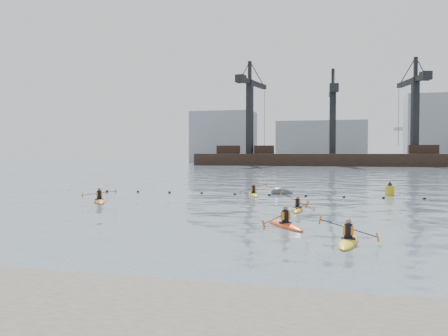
{
  "coord_description": "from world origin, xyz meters",
  "views": [
    {
      "loc": [
        4.44,
        -16.45,
        3.66
      ],
      "look_at": [
        -1.92,
        7.44,
        2.8
      ],
      "focal_mm": 38.0,
      "sensor_mm": 36.0,
      "label": 1
    }
  ],
  "objects_px": {
    "kayaker_0": "(285,224)",
    "nav_buoy": "(390,190)",
    "kayaker_1": "(348,240)",
    "mooring_buoy": "(283,194)",
    "kayaker_5": "(253,194)",
    "kayaker_3": "(298,209)",
    "kayaker_2": "(99,200)"
  },
  "relations": [
    {
      "from": "mooring_buoy",
      "to": "kayaker_2",
      "type": "bearing_deg",
      "value": -140.21
    },
    {
      "from": "kayaker_2",
      "to": "kayaker_5",
      "type": "bearing_deg",
      "value": 6.75
    },
    {
      "from": "kayaker_1",
      "to": "kayaker_3",
      "type": "xyz_separation_m",
      "value": [
        -3.09,
        10.11,
        -0.01
      ]
    },
    {
      "from": "kayaker_0",
      "to": "kayaker_3",
      "type": "height_order",
      "value": "kayaker_0"
    },
    {
      "from": "kayaker_0",
      "to": "kayaker_1",
      "type": "distance_m",
      "value": 4.6
    },
    {
      "from": "kayaker_0",
      "to": "kayaker_5",
      "type": "xyz_separation_m",
      "value": [
        -4.76,
        15.8,
        -0.0
      ]
    },
    {
      "from": "kayaker_3",
      "to": "nav_buoy",
      "type": "xyz_separation_m",
      "value": [
        6.36,
        12.07,
        0.31
      ]
    },
    {
      "from": "kayaker_3",
      "to": "nav_buoy",
      "type": "bearing_deg",
      "value": 59.11
    },
    {
      "from": "kayaker_0",
      "to": "kayaker_2",
      "type": "bearing_deg",
      "value": 119.59
    },
    {
      "from": "kayaker_1",
      "to": "kayaker_2",
      "type": "xyz_separation_m",
      "value": [
        -17.55,
        11.33,
        0.01
      ]
    },
    {
      "from": "nav_buoy",
      "to": "kayaker_5",
      "type": "bearing_deg",
      "value": -165.37
    },
    {
      "from": "mooring_buoy",
      "to": "kayaker_5",
      "type": "bearing_deg",
      "value": -137.32
    },
    {
      "from": "kayaker_1",
      "to": "mooring_buoy",
      "type": "xyz_separation_m",
      "value": [
        -5.58,
        21.3,
        -0.11
      ]
    },
    {
      "from": "kayaker_0",
      "to": "nav_buoy",
      "type": "xyz_separation_m",
      "value": [
        6.25,
        18.68,
        0.3
      ]
    },
    {
      "from": "kayaker_0",
      "to": "nav_buoy",
      "type": "relative_size",
      "value": 2.55
    },
    {
      "from": "kayaker_0",
      "to": "mooring_buoy",
      "type": "height_order",
      "value": "kayaker_0"
    },
    {
      "from": "kayaker_1",
      "to": "kayaker_2",
      "type": "distance_m",
      "value": 20.89
    },
    {
      "from": "mooring_buoy",
      "to": "kayaker_1",
      "type": "bearing_deg",
      "value": -75.33
    },
    {
      "from": "kayaker_3",
      "to": "kayaker_2",
      "type": "bearing_deg",
      "value": 172.1
    },
    {
      "from": "kayaker_2",
      "to": "nav_buoy",
      "type": "xyz_separation_m",
      "value": [
        20.83,
        10.85,
        0.3
      ]
    },
    {
      "from": "kayaker_1",
      "to": "kayaker_2",
      "type": "height_order",
      "value": "kayaker_1"
    },
    {
      "from": "kayaker_1",
      "to": "kayaker_5",
      "type": "relative_size",
      "value": 0.99
    },
    {
      "from": "kayaker_2",
      "to": "kayaker_1",
      "type": "bearing_deg",
      "value": -65.2
    },
    {
      "from": "kayaker_1",
      "to": "kayaker_3",
      "type": "relative_size",
      "value": 1.09
    },
    {
      "from": "kayaker_0",
      "to": "nav_buoy",
      "type": "height_order",
      "value": "kayaker_0"
    },
    {
      "from": "kayaker_3",
      "to": "mooring_buoy",
      "type": "height_order",
      "value": "kayaker_3"
    },
    {
      "from": "kayaker_1",
      "to": "nav_buoy",
      "type": "height_order",
      "value": "nav_buoy"
    },
    {
      "from": "kayaker_0",
      "to": "kayaker_3",
      "type": "bearing_deg",
      "value": 58.78
    },
    {
      "from": "kayaker_1",
      "to": "kayaker_3",
      "type": "distance_m",
      "value": 10.57
    },
    {
      "from": "kayaker_5",
      "to": "kayaker_3",
      "type": "bearing_deg",
      "value": -82.09
    },
    {
      "from": "kayaker_0",
      "to": "mooring_buoy",
      "type": "xyz_separation_m",
      "value": [
        -2.59,
        17.8,
        -0.11
      ]
    },
    {
      "from": "kayaker_1",
      "to": "nav_buoy",
      "type": "xyz_separation_m",
      "value": [
        3.27,
        22.18,
        0.31
      ]
    }
  ]
}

